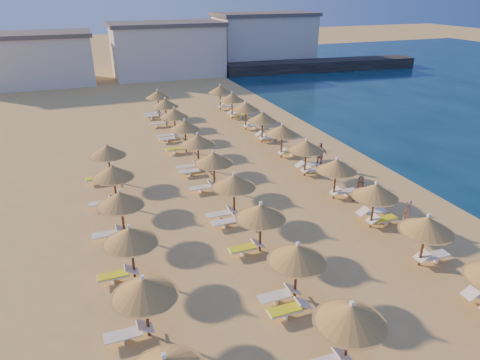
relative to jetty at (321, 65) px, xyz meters
name	(u,v)px	position (x,y,z in m)	size (l,w,h in m)	color
ground	(293,227)	(-25.71, -40.92, -0.75)	(220.00, 220.00, 0.00)	tan
jetty	(321,65)	(0.00, 0.00, 0.00)	(30.00, 4.00, 1.50)	black
hotel_blocks	(171,48)	(-22.14, 4.92, 2.95)	(49.62, 11.71, 8.10)	silver
parasol_row_east	(321,155)	(-21.85, -36.89, 1.36)	(2.40, 42.45, 2.66)	brown
parasol_row_west	(223,170)	(-28.22, -36.89, 1.36)	(2.40, 42.45, 2.66)	brown
parasol_row_inland	(125,216)	(-34.17, -40.53, 1.36)	(2.40, 20.61, 2.66)	brown
loungers	(255,198)	(-26.50, -37.60, -0.41)	(15.45, 40.60, 0.66)	white
beachgoer_a	(406,215)	(-20.26, -43.10, 0.07)	(0.60, 0.39, 1.64)	tan
beachgoer_b	(361,190)	(-20.71, -39.69, 0.08)	(0.80, 0.63, 1.65)	tan
beachgoer_c	(320,155)	(-20.26, -34.21, 0.19)	(1.10, 0.46, 1.88)	tan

